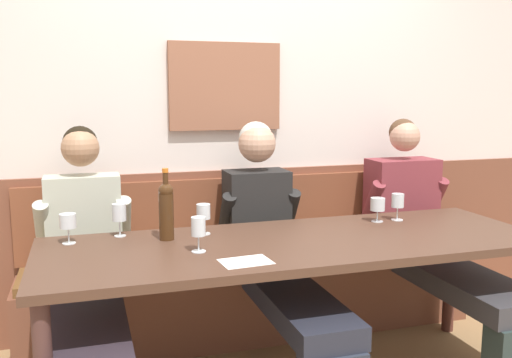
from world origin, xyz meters
The scene contains 15 objects.
room_wall_back centered at (0.00, 1.09, 1.40)m, with size 6.80×0.12×2.80m.
wood_wainscot_panel centered at (0.00, 1.04, 0.49)m, with size 6.80×0.03×0.98m, color brown.
wall_bench centered at (0.00, 0.83, 0.28)m, with size 2.73×0.42×0.94m.
dining_table centered at (0.00, 0.15, 0.68)m, with size 2.43×0.83×0.76m.
person_center_left_seat centered at (-0.98, 0.45, 0.61)m, with size 0.50×1.25×1.28m.
person_center_right_seat centered at (0.00, 0.49, 0.65)m, with size 0.47×1.27×1.29m.
person_right_seat centered at (0.98, 0.47, 0.62)m, with size 0.54×1.27×1.30m.
wine_bottle_amber_mid centered at (-0.60, 0.34, 0.91)m, with size 0.07×0.07×0.35m.
wine_glass_mid_right centered at (-0.49, 0.09, 0.87)m, with size 0.06×0.06×0.16m.
wine_glass_near_bucket centered at (-1.05, 0.41, 0.86)m, with size 0.08×0.08×0.14m.
wine_glass_right_end centered at (0.68, 0.38, 0.86)m, with size 0.07×0.07×0.15m.
wine_glass_center_front centered at (0.56, 0.38, 0.85)m, with size 0.08×0.08×0.13m.
wine_glass_left_end centered at (-0.81, 0.48, 0.87)m, with size 0.07×0.07×0.16m.
wine_glass_center_rear centered at (-0.41, 0.39, 0.86)m, with size 0.07×0.07×0.15m.
tasting_sheet_left_guest centered at (-0.34, -0.11, 0.76)m, with size 0.21×0.15×0.00m, color white.
Camera 1 is at (-0.97, -2.28, 1.46)m, focal length 39.12 mm.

